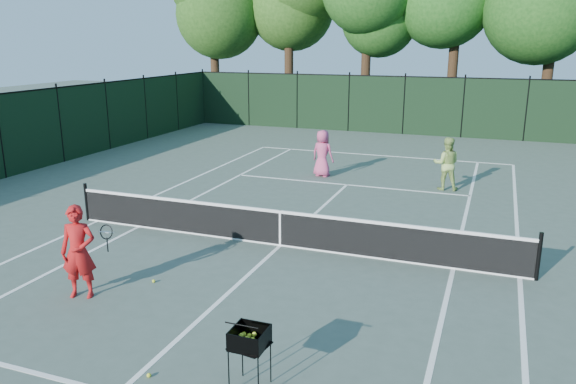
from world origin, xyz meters
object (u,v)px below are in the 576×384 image
(coach, at_px, (79,252))
(loose_ball_near_cart, at_px, (149,375))
(ball_hopper, at_px, (249,338))
(loose_ball_midcourt, at_px, (154,281))
(player_green, at_px, (446,164))
(player_pink, at_px, (322,153))

(coach, xyz_separation_m, loose_ball_near_cart, (2.82, -1.90, -0.90))
(ball_hopper, bearing_deg, loose_ball_midcourt, 150.73)
(player_green, xyz_separation_m, loose_ball_midcourt, (-4.94, -9.90, -0.86))
(loose_ball_near_cart, distance_m, loose_ball_midcourt, 3.47)
(player_pink, distance_m, loose_ball_near_cart, 13.30)
(player_green, distance_m, loose_ball_near_cart, 13.22)
(player_green, height_order, loose_ball_midcourt, player_green)
(player_pink, distance_m, ball_hopper, 13.22)
(coach, bearing_deg, player_pink, 63.14)
(player_pink, height_order, player_green, player_green)
(coach, relative_size, loose_ball_midcourt, 27.38)
(coach, height_order, player_green, coach)
(coach, distance_m, loose_ball_near_cart, 3.52)
(player_green, xyz_separation_m, ball_hopper, (-1.54, -12.52, -0.09))
(ball_hopper, bearing_deg, player_green, 91.38)
(player_green, relative_size, ball_hopper, 1.87)
(ball_hopper, distance_m, loose_ball_midcourt, 4.36)
(player_pink, relative_size, player_green, 0.97)
(coach, bearing_deg, loose_ball_midcourt, 27.68)
(coach, xyz_separation_m, player_green, (5.89, 10.93, -0.04))
(coach, bearing_deg, loose_ball_near_cart, -53.60)
(player_green, bearing_deg, loose_ball_midcourt, 55.57)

